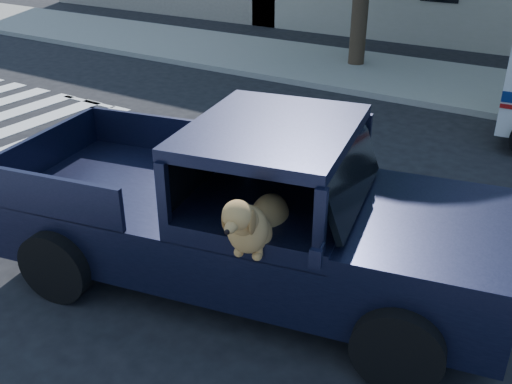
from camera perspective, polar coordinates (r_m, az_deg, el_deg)
ground at (r=7.05m, az=8.19°, el=-9.14°), size 120.00×120.00×0.00m
far_sidewalk at (r=15.20m, az=23.37°, el=9.18°), size 60.00×4.00×0.15m
pickup_truck at (r=6.72m, az=-1.48°, el=-3.78°), size 6.01×3.42×2.03m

